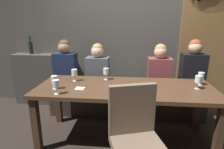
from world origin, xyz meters
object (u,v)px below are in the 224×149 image
chair_near_side (135,133)px  diner_far_end (159,69)px  diner_near_end (193,67)px  diner_redhead (66,65)px  wine_glass_near_right (54,80)px  wine_glass_far_right (201,76)px  banquette_bench (126,101)px  wine_glass_end_right (74,73)px  wine_glass_far_left (106,72)px  diner_bearded (98,68)px  dessert_plate (122,88)px  dining_table (125,93)px  fork_on_table (133,90)px  wine_glass_end_left (56,84)px  wine_bottle_dark_red (31,47)px  wine_glass_near_left (198,80)px  espresso_cup (150,91)px

chair_near_side → diner_far_end: bearing=74.3°
diner_near_end → diner_redhead: bearing=179.5°
diner_near_end → wine_glass_near_right: diner_near_end is taller
diner_far_end → wine_glass_far_right: bearing=-49.9°
banquette_bench → wine_glass_end_right: bearing=-142.2°
wine_glass_far_left → wine_glass_end_right: same height
diner_bearded → dessert_plate: 0.89m
wine_glass_near_right → wine_glass_far_right: (1.80, 0.33, -0.00)m
dining_table → wine_glass_end_right: wine_glass_end_right is taller
chair_near_side → wine_glass_end_right: (-0.81, 0.89, 0.29)m
chair_near_side → fork_on_table: chair_near_side is taller
diner_near_end → wine_glass_end_left: (-1.78, -1.04, 0.02)m
wine_glass_far_left → diner_near_end: bearing=18.9°
diner_near_end → wine_glass_far_right: diner_near_end is taller
banquette_bench → dessert_plate: bearing=-92.6°
banquette_bench → diner_redhead: diner_redhead is taller
wine_bottle_dark_red → wine_glass_end_left: size_ratio=1.99×
chair_near_side → wine_glass_far_right: (0.84, 0.89, 0.29)m
wine_glass_near_left → espresso_cup: wine_glass_near_left is taller
dining_table → wine_glass_far_right: size_ratio=13.41×
chair_near_side → wine_bottle_dark_red: 2.64m
banquette_bench → fork_on_table: bearing=-83.2°
espresso_cup → wine_glass_far_left: bearing=140.3°
wine_glass_far_right → wine_glass_end_right: same height
wine_glass_near_left → wine_glass_far_left: bearing=167.1°
banquette_bench → wine_glass_far_right: wine_glass_far_right is taller
fork_on_table → wine_glass_near_right: bearing=163.2°
diner_redhead → espresso_cup: size_ratio=6.63×
diner_redhead → wine_glass_near_right: 0.92m
diner_near_end → wine_glass_far_left: diner_near_end is taller
diner_bearded → espresso_cup: 1.16m
wine_glass_end_right → wine_glass_far_left: bearing=14.0°
diner_far_end → wine_bottle_dark_red: wine_bottle_dark_red is taller
wine_bottle_dark_red → diner_redhead: bearing=-23.3°
wine_glass_far_left → wine_glass_end_left: size_ratio=1.00×
diner_bearded → dessert_plate: bearing=-61.5°
wine_glass_far_left → wine_bottle_dark_red: bearing=152.2°
chair_near_side → diner_bearded: diner_bearded is taller
diner_redhead → wine_glass_far_right: (1.97, -0.57, 0.03)m
wine_glass_near_right → diner_redhead: bearing=101.2°
dining_table → espresso_cup: bearing=-34.6°
dining_table → diner_far_end: size_ratio=2.93×
diner_redhead → wine_glass_near_left: size_ratio=4.85×
wine_glass_end_right → dining_table: bearing=-13.3°
banquette_bench → fork_on_table: fork_on_table is taller
dining_table → diner_redhead: size_ratio=2.77×
diner_near_end → wine_glass_far_right: size_ratio=5.01×
chair_near_side → wine_glass_end_right: chair_near_side is taller
chair_near_side → espresso_cup: size_ratio=8.17×
wine_glass_end_left → wine_glass_end_right: 0.49m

